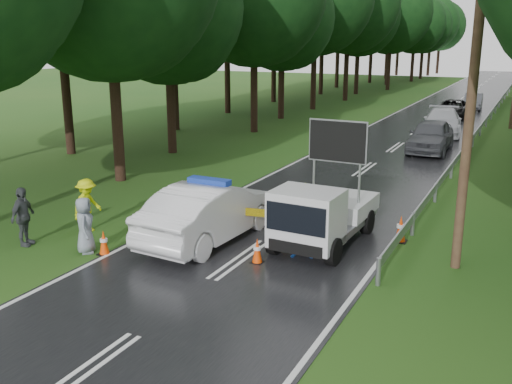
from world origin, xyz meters
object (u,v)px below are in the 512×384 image
Objects in this scene: officer at (304,211)px; queue_car_second at (442,122)px; queue_car_third at (453,109)px; queue_car_first at (431,136)px; barrier at (251,216)px; queue_car_fourth at (473,101)px; work_truck at (321,214)px; police_sedan at (210,212)px; civilian at (305,230)px.

officer reaches higher than queue_car_second.
officer is 29.66m from queue_car_third.
officer is at bearing -94.57° from queue_car_first.
barrier is 0.59× the size of queue_car_fourth.
work_truck is at bearing -97.04° from queue_car_second.
queue_car_second reaches higher than queue_car_third.
barrier is at bearing -92.76° from queue_car_third.
queue_car_fourth is at bearing -91.57° from police_sedan.
civilian reaches higher than queue_car_third.
civilian is 0.34× the size of queue_car_third.
work_truck is at bearing -158.46° from police_sedan.
queue_car_first is at bearing -90.03° from officer.
queue_car_fourth is at bearing 82.22° from queue_car_third.
queue_car_third is at bearing 93.22° from work_truck.
work_truck is at bearing -92.04° from queue_car_first.
queue_car_third is 1.19× the size of queue_car_fourth.
queue_car_third is at bearing 92.57° from queue_car_first.
civilian is at bearing -93.49° from queue_car_fourth.
work_truck is at bearing -93.44° from queue_car_fourth.
queue_car_first reaches higher than queue_car_fourth.
officer is at bearing -98.84° from queue_car_second.
queue_car_third is (-0.54, 8.40, -0.13)m from queue_car_second.
queue_car_third reaches higher than queue_car_fourth.
work_truck is 2.05m from barrier.
officer reaches higher than queue_car_first.
work_truck is (3.04, 0.99, 0.07)m from police_sedan.
officer reaches higher than civilian.
queue_car_first is 1.23× the size of queue_car_fourth.
police_sedan reaches higher than queue_car_third.
queue_car_third reaches higher than barrier.
queue_car_second is 8.42m from queue_car_third.
queue_car_first is at bearing -92.86° from queue_car_fourth.
barrier is at bearing -96.54° from queue_car_fourth.
police_sedan is at bearing 34.05° from officer.
queue_car_third is at bearing -91.06° from police_sedan.
police_sedan is 31.15m from queue_car_third.
queue_car_first is 20.41m from queue_car_fourth.
queue_car_first is at bearing 68.54° from civilian.
queue_car_second is at bearing 75.09° from barrier.
queue_car_second reaches higher than barrier.
officer is 0.42× the size of queue_car_fourth.
civilian is 0.30× the size of queue_car_second.
officer reaches higher than queue_car_third.
barrier is 16.29m from queue_car_first.
barrier is at bearing 141.63° from civilian.
queue_car_fourth is (0.30, 37.17, -0.15)m from civilian.
queue_car_third is (0.11, 29.66, -0.18)m from officer.
queue_car_second is at bearing 69.70° from civilian.
queue_car_fourth is (-0.06, 20.40, -0.18)m from queue_car_first.
queue_car_fourth is at bearing -87.83° from officer.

